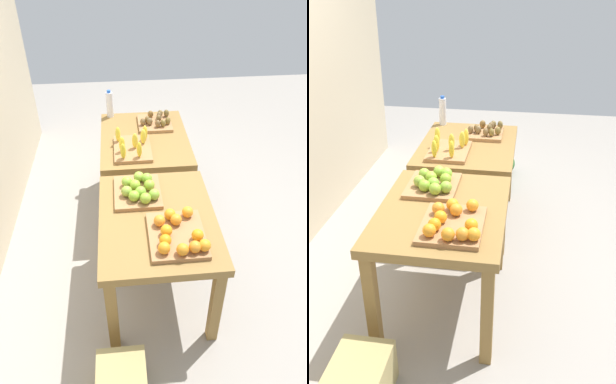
# 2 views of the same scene
# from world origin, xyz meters

# --- Properties ---
(ground_plane) EXTENTS (8.00, 8.00, 0.00)m
(ground_plane) POSITION_xyz_m (0.00, 0.00, 0.00)
(ground_plane) COLOR gray
(display_table_left) EXTENTS (1.04, 0.80, 0.77)m
(display_table_left) POSITION_xyz_m (-0.56, 0.00, 0.65)
(display_table_left) COLOR olive
(display_table_left) RESTS_ON ground_plane
(display_table_right) EXTENTS (1.04, 0.80, 0.77)m
(display_table_right) POSITION_xyz_m (0.56, 0.00, 0.65)
(display_table_right) COLOR olive
(display_table_right) RESTS_ON ground_plane
(orange_bin) EXTENTS (0.45, 0.38, 0.11)m
(orange_bin) POSITION_xyz_m (-0.78, -0.10, 0.81)
(orange_bin) COLOR #A47346
(orange_bin) RESTS_ON display_table_left
(apple_bin) EXTENTS (0.40, 0.34, 0.11)m
(apple_bin) POSITION_xyz_m (-0.30, 0.11, 0.81)
(apple_bin) COLOR #A47346
(apple_bin) RESTS_ON display_table_left
(banana_crate) EXTENTS (0.44, 0.32, 0.17)m
(banana_crate) POSITION_xyz_m (0.33, 0.12, 0.81)
(banana_crate) COLOR #A47346
(banana_crate) RESTS_ON display_table_right
(kiwi_bin) EXTENTS (0.36, 0.32, 0.10)m
(kiwi_bin) POSITION_xyz_m (0.79, -0.13, 0.80)
(kiwi_bin) COLOR #A47346
(kiwi_bin) RESTS_ON display_table_right
(water_bottle) EXTENTS (0.07, 0.07, 0.27)m
(water_bottle) POSITION_xyz_m (1.02, 0.31, 0.90)
(water_bottle) COLOR silver
(water_bottle) RESTS_ON display_table_right
(watermelon_pile) EXTENTS (0.66, 0.38, 0.25)m
(watermelon_pile) POSITION_xyz_m (1.47, -0.24, 0.12)
(watermelon_pile) COLOR #306D2A
(watermelon_pile) RESTS_ON ground_plane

